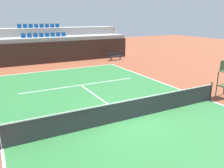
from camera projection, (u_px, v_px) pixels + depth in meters
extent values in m
plane|color=brown|center=(129.00, 119.00, 10.82)|extent=(80.00, 80.00, 0.00)
cube|color=#2D7238|center=(129.00, 119.00, 10.82)|extent=(11.00, 24.00, 0.01)
cube|color=white|center=(59.00, 70.00, 20.95)|extent=(11.00, 0.10, 0.00)
cube|color=white|center=(2.00, 149.00, 8.36)|extent=(0.10, 24.00, 0.00)
cube|color=white|center=(209.00, 100.00, 13.28)|extent=(0.10, 24.00, 0.00)
cube|color=white|center=(81.00, 85.00, 16.24)|extent=(8.26, 0.10, 0.00)
cube|color=white|center=(100.00, 99.00, 13.53)|extent=(0.10, 6.40, 0.00)
cube|color=black|center=(49.00, 53.00, 23.74)|extent=(18.29, 0.30, 2.21)
cube|color=#9E9E99|center=(46.00, 49.00, 24.83)|extent=(18.29, 2.40, 2.59)
cube|color=#9E9E99|center=(41.00, 43.00, 26.75)|extent=(18.29, 2.40, 3.46)
cube|color=#145193|center=(24.00, 38.00, 23.51)|extent=(0.44, 0.44, 0.04)
cube|color=#145193|center=(23.00, 35.00, 23.62)|extent=(0.44, 0.04, 0.40)
cube|color=#145193|center=(30.00, 37.00, 23.78)|extent=(0.44, 0.44, 0.04)
cube|color=#145193|center=(29.00, 35.00, 23.89)|extent=(0.44, 0.04, 0.40)
cube|color=#145193|center=(36.00, 37.00, 24.06)|extent=(0.44, 0.44, 0.04)
cube|color=#145193|center=(35.00, 35.00, 24.16)|extent=(0.44, 0.04, 0.40)
cube|color=#145193|center=(42.00, 37.00, 24.33)|extent=(0.44, 0.44, 0.04)
cube|color=#145193|center=(41.00, 35.00, 24.44)|extent=(0.44, 0.04, 0.40)
cube|color=#145193|center=(48.00, 37.00, 24.60)|extent=(0.44, 0.44, 0.04)
cube|color=#145193|center=(47.00, 35.00, 24.71)|extent=(0.44, 0.04, 0.40)
cube|color=#145193|center=(53.00, 37.00, 24.88)|extent=(0.44, 0.44, 0.04)
cube|color=#145193|center=(53.00, 34.00, 24.98)|extent=(0.44, 0.04, 0.40)
cube|color=#145193|center=(59.00, 36.00, 25.15)|extent=(0.44, 0.44, 0.04)
cube|color=#145193|center=(58.00, 34.00, 25.26)|extent=(0.44, 0.04, 0.40)
cube|color=#145193|center=(64.00, 36.00, 25.42)|extent=(0.44, 0.44, 0.04)
cube|color=#145193|center=(64.00, 34.00, 25.53)|extent=(0.44, 0.04, 0.40)
cube|color=#145193|center=(20.00, 28.00, 25.30)|extent=(0.44, 0.44, 0.04)
cube|color=#145193|center=(19.00, 26.00, 25.41)|extent=(0.44, 0.04, 0.40)
cube|color=#145193|center=(26.00, 28.00, 25.58)|extent=(0.44, 0.44, 0.04)
cube|color=#145193|center=(25.00, 26.00, 25.68)|extent=(0.44, 0.04, 0.40)
cube|color=#145193|center=(31.00, 28.00, 25.85)|extent=(0.44, 0.44, 0.04)
cube|color=#145193|center=(31.00, 26.00, 25.96)|extent=(0.44, 0.04, 0.40)
cube|color=#145193|center=(37.00, 28.00, 26.12)|extent=(0.44, 0.44, 0.04)
cube|color=#145193|center=(36.00, 26.00, 26.23)|extent=(0.44, 0.04, 0.40)
cube|color=#145193|center=(42.00, 28.00, 26.40)|extent=(0.44, 0.44, 0.04)
cube|color=#145193|center=(42.00, 26.00, 26.50)|extent=(0.44, 0.04, 0.40)
cube|color=#145193|center=(47.00, 27.00, 26.67)|extent=(0.44, 0.44, 0.04)
cube|color=#145193|center=(47.00, 25.00, 26.78)|extent=(0.44, 0.04, 0.40)
cube|color=#145193|center=(53.00, 27.00, 26.94)|extent=(0.44, 0.44, 0.04)
cube|color=#145193|center=(52.00, 25.00, 27.05)|extent=(0.44, 0.04, 0.40)
cube|color=#145193|center=(58.00, 27.00, 27.22)|extent=(0.44, 0.44, 0.04)
cube|color=#145193|center=(57.00, 25.00, 27.32)|extent=(0.44, 0.04, 0.40)
cylinder|color=black|center=(211.00, 91.00, 13.15)|extent=(0.08, 0.08, 1.07)
cube|color=#333338|center=(129.00, 110.00, 10.69)|extent=(10.90, 0.02, 0.92)
cube|color=white|center=(130.00, 100.00, 10.56)|extent=(10.90, 0.04, 0.05)
cylinder|color=#334C2D|center=(217.00, 84.00, 13.72)|extent=(0.06, 0.06, 1.55)
cube|color=#3F5938|center=(224.00, 65.00, 13.55)|extent=(0.60, 0.04, 0.60)
cube|color=#232328|center=(116.00, 56.00, 25.62)|extent=(1.50, 0.40, 0.05)
cube|color=#232328|center=(115.00, 54.00, 25.71)|extent=(1.50, 0.04, 0.36)
cube|color=#2D2D33|center=(112.00, 59.00, 25.29)|extent=(0.06, 0.06, 0.42)
cube|color=#2D2D33|center=(121.00, 58.00, 25.84)|extent=(0.06, 0.06, 0.42)
cube|color=#2D2D33|center=(110.00, 58.00, 25.53)|extent=(0.06, 0.06, 0.42)
cube|color=#2D2D33|center=(120.00, 58.00, 26.07)|extent=(0.06, 0.06, 0.42)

